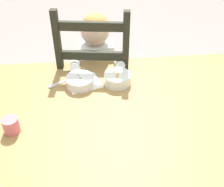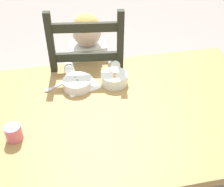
% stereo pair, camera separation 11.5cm
% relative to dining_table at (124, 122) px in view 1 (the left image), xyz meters
% --- Properties ---
extents(dining_table, '(1.46, 0.93, 0.71)m').
position_rel_dining_table_xyz_m(dining_table, '(0.00, 0.00, 0.00)').
color(dining_table, '#9B7743').
rests_on(dining_table, ground).
extents(dining_chair, '(0.47, 0.47, 1.06)m').
position_rel_dining_table_xyz_m(dining_chair, '(-0.12, 0.51, -0.13)').
color(dining_chair, black).
rests_on(dining_chair, ground).
extents(child_figure, '(0.32, 0.31, 0.98)m').
position_rel_dining_table_xyz_m(child_figure, '(-0.11, 0.51, 0.03)').
color(child_figure, white).
rests_on(child_figure, ground).
extents(bowl_of_peas, '(0.15, 0.15, 0.05)m').
position_rel_dining_table_xyz_m(bowl_of_peas, '(-0.21, 0.22, 0.12)').
color(bowl_of_peas, white).
rests_on(bowl_of_peas, dining_table).
extents(bowl_of_carrots, '(0.15, 0.15, 0.06)m').
position_rel_dining_table_xyz_m(bowl_of_carrots, '(-0.01, 0.22, 0.12)').
color(bowl_of_carrots, white).
rests_on(bowl_of_carrots, dining_table).
extents(spoon, '(0.13, 0.09, 0.01)m').
position_rel_dining_table_xyz_m(spoon, '(-0.35, 0.23, 0.09)').
color(spoon, silver).
rests_on(spoon, dining_table).
extents(drinking_cup, '(0.07, 0.07, 0.07)m').
position_rel_dining_table_xyz_m(drinking_cup, '(-0.52, -0.10, 0.12)').
color(drinking_cup, '#E06C78').
rests_on(drinking_cup, dining_table).
extents(paper_napkin, '(0.21, 0.20, 0.00)m').
position_rel_dining_table_xyz_m(paper_napkin, '(-0.20, 0.23, 0.09)').
color(paper_napkin, white).
rests_on(paper_napkin, dining_table).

